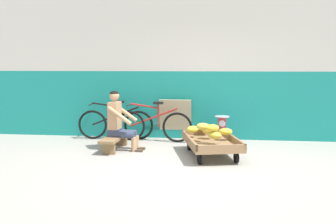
{
  "coord_description": "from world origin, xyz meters",
  "views": [
    {
      "loc": [
        0.43,
        -5.71,
        1.68
      ],
      "look_at": [
        -0.4,
        1.25,
        0.75
      ],
      "focal_mm": 40.18,
      "sensor_mm": 36.0,
      "label": 1
    }
  ],
  "objects_px": {
    "vendor_seated": "(119,121)",
    "plastic_crate": "(222,138)",
    "bicycle_near_left": "(115,123)",
    "banana_cart": "(211,143)",
    "weighing_scale": "(222,123)",
    "sign_board": "(175,119)",
    "bicycle_far_left": "(154,125)",
    "low_bench": "(115,139)"
  },
  "relations": [
    {
      "from": "vendor_seated",
      "to": "plastic_crate",
      "type": "relative_size",
      "value": 3.17
    },
    {
      "from": "sign_board",
      "to": "bicycle_far_left",
      "type": "bearing_deg",
      "value": -141.61
    },
    {
      "from": "plastic_crate",
      "to": "weighing_scale",
      "type": "height_order",
      "value": "weighing_scale"
    },
    {
      "from": "vendor_seated",
      "to": "weighing_scale",
      "type": "relative_size",
      "value": 3.8
    },
    {
      "from": "vendor_seated",
      "to": "weighing_scale",
      "type": "distance_m",
      "value": 2.09
    },
    {
      "from": "banana_cart",
      "to": "vendor_seated",
      "type": "relative_size",
      "value": 1.4
    },
    {
      "from": "bicycle_near_left",
      "to": "bicycle_far_left",
      "type": "distance_m",
      "value": 0.87
    },
    {
      "from": "vendor_seated",
      "to": "sign_board",
      "type": "bearing_deg",
      "value": 51.09
    },
    {
      "from": "bicycle_near_left",
      "to": "vendor_seated",
      "type": "bearing_deg",
      "value": -71.03
    },
    {
      "from": "banana_cart",
      "to": "weighing_scale",
      "type": "relative_size",
      "value": 5.32
    },
    {
      "from": "banana_cart",
      "to": "low_bench",
      "type": "bearing_deg",
      "value": 171.0
    },
    {
      "from": "vendor_seated",
      "to": "sign_board",
      "type": "relative_size",
      "value": 1.29
    },
    {
      "from": "low_bench",
      "to": "plastic_crate",
      "type": "relative_size",
      "value": 3.1
    },
    {
      "from": "weighing_scale",
      "to": "vendor_seated",
      "type": "bearing_deg",
      "value": -160.83
    },
    {
      "from": "bicycle_near_left",
      "to": "sign_board",
      "type": "xyz_separation_m",
      "value": [
        1.3,
        0.23,
        0.09
      ]
    },
    {
      "from": "vendor_seated",
      "to": "plastic_crate",
      "type": "bearing_deg",
      "value": 19.2
    },
    {
      "from": "plastic_crate",
      "to": "bicycle_far_left",
      "type": "relative_size",
      "value": 0.22
    },
    {
      "from": "banana_cart",
      "to": "weighing_scale",
      "type": "height_order",
      "value": "weighing_scale"
    },
    {
      "from": "weighing_scale",
      "to": "bicycle_far_left",
      "type": "height_order",
      "value": "bicycle_far_left"
    },
    {
      "from": "weighing_scale",
      "to": "sign_board",
      "type": "xyz_separation_m",
      "value": [
        -1.0,
        0.51,
        -0.02
      ]
    },
    {
      "from": "low_bench",
      "to": "weighing_scale",
      "type": "xyz_separation_m",
      "value": [
        2.06,
        0.68,
        0.25
      ]
    },
    {
      "from": "vendor_seated",
      "to": "sign_board",
      "type": "height_order",
      "value": "vendor_seated"
    },
    {
      "from": "vendor_seated",
      "to": "weighing_scale",
      "type": "height_order",
      "value": "vendor_seated"
    },
    {
      "from": "weighing_scale",
      "to": "bicycle_far_left",
      "type": "xyz_separation_m",
      "value": [
        -1.44,
        0.17,
        -0.1
      ]
    },
    {
      "from": "banana_cart",
      "to": "bicycle_far_left",
      "type": "bearing_deg",
      "value": 137.16
    },
    {
      "from": "banana_cart",
      "to": "bicycle_near_left",
      "type": "relative_size",
      "value": 0.96
    },
    {
      "from": "vendor_seated",
      "to": "bicycle_near_left",
      "type": "relative_size",
      "value": 0.69
    },
    {
      "from": "sign_board",
      "to": "plastic_crate",
      "type": "bearing_deg",
      "value": -26.98
    },
    {
      "from": "plastic_crate",
      "to": "bicycle_near_left",
      "type": "height_order",
      "value": "bicycle_near_left"
    },
    {
      "from": "weighing_scale",
      "to": "sign_board",
      "type": "bearing_deg",
      "value": 152.97
    },
    {
      "from": "low_bench",
      "to": "vendor_seated",
      "type": "xyz_separation_m",
      "value": [
        0.09,
        -0.01,
        0.37
      ]
    },
    {
      "from": "weighing_scale",
      "to": "low_bench",
      "type": "bearing_deg",
      "value": -161.74
    },
    {
      "from": "low_bench",
      "to": "bicycle_near_left",
      "type": "bearing_deg",
      "value": 104.28
    },
    {
      "from": "weighing_scale",
      "to": "banana_cart",
      "type": "bearing_deg",
      "value": -102.28
    },
    {
      "from": "sign_board",
      "to": "bicycle_near_left",
      "type": "bearing_deg",
      "value": -169.89
    },
    {
      "from": "bicycle_near_left",
      "to": "bicycle_far_left",
      "type": "xyz_separation_m",
      "value": [
        0.86,
        -0.11,
        0.0
      ]
    },
    {
      "from": "vendor_seated",
      "to": "bicycle_near_left",
      "type": "xyz_separation_m",
      "value": [
        -0.33,
        0.97,
        -0.21
      ]
    },
    {
      "from": "banana_cart",
      "to": "bicycle_far_left",
      "type": "height_order",
      "value": "bicycle_far_left"
    },
    {
      "from": "bicycle_far_left",
      "to": "sign_board",
      "type": "height_order",
      "value": "sign_board"
    },
    {
      "from": "low_bench",
      "to": "bicycle_near_left",
      "type": "xyz_separation_m",
      "value": [
        -0.24,
        0.96,
        0.15
      ]
    },
    {
      "from": "vendor_seated",
      "to": "banana_cart",
      "type": "bearing_deg",
      "value": -9.25
    },
    {
      "from": "banana_cart",
      "to": "plastic_crate",
      "type": "xyz_separation_m",
      "value": [
        0.21,
        0.97,
        -0.09
      ]
    }
  ]
}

